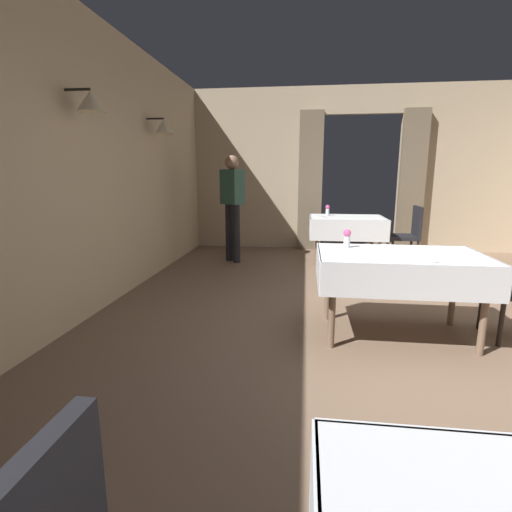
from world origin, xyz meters
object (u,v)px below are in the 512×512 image
(chair_far_right, at_px, (409,232))
(dining_table_mid, at_px, (400,264))
(flower_vase_mid, at_px, (347,238))
(plate_mid_b, at_px, (387,247))
(person_diner_standing_aside, at_px, (232,200))
(plate_mid_c, at_px, (425,260))
(flower_vase_far, at_px, (328,210))
(dining_table_far, at_px, (347,224))
(plate_far_b, at_px, (321,217))

(chair_far_right, bearing_deg, dining_table_mid, -105.43)
(flower_vase_mid, bearing_deg, plate_mid_b, 10.45)
(chair_far_right, bearing_deg, person_diner_standing_aside, -176.37)
(plate_mid_c, relative_size, flower_vase_far, 1.09)
(dining_table_mid, distance_m, dining_table_far, 2.97)
(dining_table_far, bearing_deg, flower_vase_far, 148.31)
(person_diner_standing_aside, bearing_deg, chair_far_right, 3.63)
(dining_table_far, xyz_separation_m, flower_vase_far, (-0.30, 0.19, 0.21))
(chair_far_right, distance_m, flower_vase_mid, 3.06)
(plate_far_b, bearing_deg, plate_mid_b, -78.67)
(plate_mid_c, bearing_deg, plate_mid_b, 106.46)
(dining_table_mid, height_order, person_diner_standing_aside, person_diner_standing_aside)
(plate_mid_c, bearing_deg, dining_table_far, 94.75)
(dining_table_far, xyz_separation_m, plate_mid_b, (0.10, -2.67, 0.12))
(flower_vase_far, bearing_deg, dining_table_mid, -81.74)
(dining_table_far, distance_m, flower_vase_mid, 2.77)
(chair_far_right, height_order, plate_far_b, chair_far_right)
(plate_mid_b, xyz_separation_m, plate_far_b, (-0.52, 2.59, 0.00))
(chair_far_right, bearing_deg, dining_table_far, -178.70)
(plate_mid_b, distance_m, plate_far_b, 2.64)
(dining_table_mid, relative_size, plate_mid_c, 7.28)
(plate_mid_c, bearing_deg, flower_vase_mid, 137.56)
(plate_mid_c, distance_m, plate_far_b, 3.24)
(dining_table_mid, distance_m, flower_vase_far, 3.19)
(dining_table_far, xyz_separation_m, plate_far_b, (-0.42, -0.08, 0.12))
(dining_table_mid, distance_m, flower_vase_mid, 0.52)
(dining_table_far, bearing_deg, plate_mid_c, -85.25)
(flower_vase_far, xyz_separation_m, person_diner_standing_aside, (-1.54, -0.34, 0.18))
(dining_table_mid, height_order, plate_mid_b, plate_mid_b)
(flower_vase_mid, relative_size, plate_mid_b, 0.79)
(flower_vase_mid, bearing_deg, person_diner_standing_aside, 121.18)
(dining_table_mid, distance_m, plate_far_b, 2.94)
(flower_vase_mid, height_order, person_diner_standing_aside, person_diner_standing_aside)
(plate_far_b, bearing_deg, dining_table_far, 10.93)
(dining_table_far, xyz_separation_m, plate_mid_c, (0.27, -3.25, 0.12))
(plate_mid_c, height_order, flower_vase_far, flower_vase_far)
(dining_table_far, xyz_separation_m, person_diner_standing_aside, (-1.85, -0.16, 0.38))
(plate_mid_b, height_order, plate_mid_c, same)
(person_diner_standing_aside, bearing_deg, plate_mid_c, -55.60)
(dining_table_far, distance_m, person_diner_standing_aside, 1.89)
(dining_table_mid, distance_m, plate_mid_b, 0.31)
(plate_mid_b, bearing_deg, plate_far_b, 101.33)
(dining_table_mid, relative_size, flower_vase_far, 7.96)
(chair_far_right, xyz_separation_m, flower_vase_far, (-1.28, 0.17, 0.33))
(dining_table_mid, relative_size, dining_table_far, 1.19)
(chair_far_right, distance_m, flower_vase_far, 1.33)
(dining_table_mid, xyz_separation_m, dining_table_far, (-0.15, 2.96, -0.01))
(plate_mid_b, xyz_separation_m, plate_mid_c, (0.17, -0.57, 0.00))
(person_diner_standing_aside, bearing_deg, plate_far_b, 3.05)
(plate_far_b, height_order, person_diner_standing_aside, person_diner_standing_aside)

